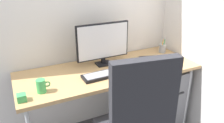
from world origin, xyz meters
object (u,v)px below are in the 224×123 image
(pen_holder, at_px, (162,48))
(coffee_mug, at_px, (41,86))
(mouse, at_px, (141,66))
(desk_clamp_accessory, at_px, (22,98))
(notebook, at_px, (150,60))
(filing_cabinet, at_px, (159,93))
(monitor, at_px, (103,42))
(keyboard, at_px, (108,74))

(pen_holder, relative_size, coffee_mug, 1.73)
(mouse, relative_size, coffee_mug, 0.90)
(pen_holder, bearing_deg, desk_clamp_accessory, -166.70)
(desk_clamp_accessory, bearing_deg, mouse, 5.63)
(pen_holder, xyz_separation_m, notebook, (-0.26, -0.15, -0.04))
(filing_cabinet, distance_m, monitor, 0.90)
(monitor, height_order, keyboard, monitor)
(monitor, distance_m, mouse, 0.42)
(filing_cabinet, relative_size, mouse, 7.00)
(monitor, height_order, notebook, monitor)
(monitor, relative_size, desk_clamp_accessory, 8.09)
(monitor, xyz_separation_m, desk_clamp_accessory, (-0.78, -0.34, -0.19))
(coffee_mug, height_order, desk_clamp_accessory, coffee_mug)
(mouse, bearing_deg, pen_holder, 19.82)
(notebook, bearing_deg, mouse, -134.16)
(pen_holder, height_order, desk_clamp_accessory, pen_holder)
(monitor, bearing_deg, filing_cabinet, -12.27)
(mouse, xyz_separation_m, notebook, (0.17, 0.10, -0.01))
(keyboard, bearing_deg, desk_clamp_accessory, -171.84)
(filing_cabinet, height_order, notebook, notebook)
(keyboard, relative_size, desk_clamp_accessory, 7.13)
(keyboard, height_order, pen_holder, pen_holder)
(filing_cabinet, relative_size, keyboard, 1.46)
(mouse, bearing_deg, notebook, 20.75)
(keyboard, distance_m, coffee_mug, 0.57)
(keyboard, xyz_separation_m, desk_clamp_accessory, (-0.72, -0.10, 0.01))
(filing_cabinet, height_order, monitor, monitor)
(mouse, distance_m, notebook, 0.20)
(filing_cabinet, xyz_separation_m, keyboard, (-0.67, -0.11, 0.44))
(mouse, distance_m, desk_clamp_accessory, 1.07)
(desk_clamp_accessory, bearing_deg, keyboard, 8.16)
(keyboard, relative_size, notebook, 2.14)
(filing_cabinet, bearing_deg, notebook, -178.77)
(monitor, bearing_deg, desk_clamp_accessory, -156.21)
(monitor, height_order, mouse, monitor)
(desk_clamp_accessory, bearing_deg, notebook, 9.54)
(mouse, bearing_deg, desk_clamp_accessory, 175.42)
(filing_cabinet, height_order, coffee_mug, coffee_mug)
(mouse, relative_size, notebook, 0.45)
(keyboard, distance_m, desk_clamp_accessory, 0.72)
(mouse, xyz_separation_m, desk_clamp_accessory, (-1.06, -0.10, 0.01))
(monitor, xyz_separation_m, keyboard, (-0.06, -0.24, -0.21))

